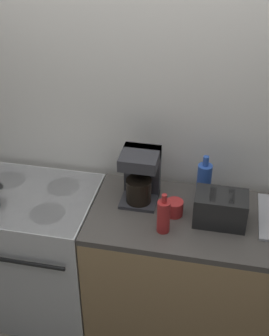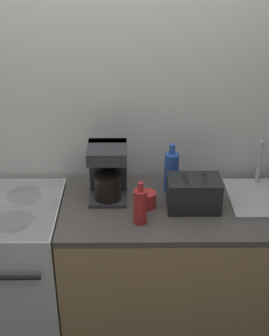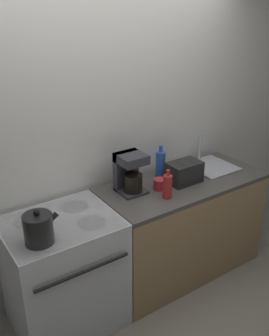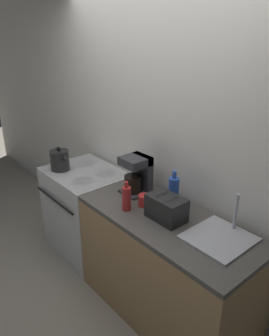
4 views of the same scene
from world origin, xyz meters
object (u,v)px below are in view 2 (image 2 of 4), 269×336
(coffee_maker, at_px, (108,171))
(bottle_red, at_px, (140,206))
(cup_red, at_px, (147,200))
(bottle_blue, at_px, (171,171))
(toaster, at_px, (194,193))

(coffee_maker, distance_m, bottle_red, 0.32)
(cup_red, bearing_deg, coffee_maker, 153.04)
(bottle_blue, distance_m, cup_red, 0.24)
(toaster, distance_m, coffee_maker, 0.49)
(bottle_blue, relative_size, bottle_red, 1.24)
(coffee_maker, bearing_deg, bottle_red, -55.82)
(toaster, height_order, cup_red, toaster)
(coffee_maker, xyz_separation_m, cup_red, (0.21, -0.11, -0.12))
(toaster, bearing_deg, cup_red, 177.36)
(coffee_maker, distance_m, cup_red, 0.27)
(coffee_maker, bearing_deg, cup_red, -26.96)
(toaster, relative_size, coffee_maker, 0.87)
(toaster, height_order, coffee_maker, coffee_maker)
(bottle_red, bearing_deg, bottle_blue, 60.66)
(bottle_blue, bearing_deg, bottle_red, -119.34)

